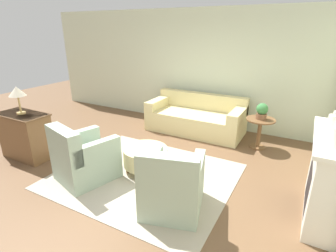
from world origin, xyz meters
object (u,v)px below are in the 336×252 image
Objects in this scene: potted_plant_on_side_table at (262,111)px; dresser at (26,135)px; couch at (196,118)px; ottoman_table at (146,156)px; armchair_right at (172,186)px; table_lamp at (17,92)px; armchair_left at (83,159)px; vase_mantel_near at (335,120)px; side_table at (260,128)px.

dresser is at bearing -146.19° from potted_plant_on_side_table.
dresser is (-2.29, -2.79, 0.13)m from couch.
ottoman_table is 2.34× the size of potted_plant_on_side_table.
armchair_right is at bearing -38.23° from ottoman_table.
dresser reaches higher than ottoman_table.
table_lamp is at bearing 178.60° from armchair_right.
armchair_right is 3.17m from dresser.
ottoman_table is at bearing 43.70° from armchair_left.
dresser reaches higher than couch.
potted_plant_on_side_table is 0.64× the size of table_lamp.
vase_mantel_near is (2.63, 0.55, 0.93)m from ottoman_table.
side_table is at bearing 76.52° from armchair_right.
table_lamp reaches higher than armchair_right.
armchair_left reaches higher than dresser.
armchair_left is 1.00× the size of armchair_right.
side_table is 1.95× the size of potted_plant_on_side_table.
couch is 1.60m from potted_plant_on_side_table.
table_lamp is at bearing 177.13° from armchair_left.
potted_plant_on_side_table reaches higher than dresser.
potted_plant_on_side_table reaches higher than ottoman_table.
dresser is 4.59m from potted_plant_on_side_table.
potted_plant_on_side_table reaches higher than couch.
table_lamp is (-3.17, 0.08, 0.90)m from armchair_right.
armchair_left reaches higher than potted_plant_on_side_table.
dresser is at bearing -146.19° from side_table.
dresser is at bearing -129.38° from couch.
armchair_right is at bearing -1.40° from dresser.
dresser is at bearing -166.63° from vase_mantel_near.
ottoman_table is 1.50× the size of table_lamp.
armchair_right is at bearing -1.40° from table_lamp.
table_lamp is at bearing -164.78° from ottoman_table.
couch reaches higher than side_table.
ottoman_table is at bearing 141.77° from armchair_right.
potted_plant_on_side_table is at bearing 51.75° from ottoman_table.
ottoman_table is 2.50m from potted_plant_on_side_table.
couch is 3.74m from table_lamp.
dresser is 1.96× the size of table_lamp.
vase_mantel_near is at bearing 13.37° from table_lamp.
side_table is 3.07× the size of vase_mantel_near.
table_lamp is (-2.28, -0.62, 0.99)m from ottoman_table.
table_lamp reaches higher than dresser.
side_table is 0.64× the size of dresser.
armchair_left is at bearing -104.47° from couch.
vase_mantel_near is (1.74, 1.25, 0.84)m from armchair_right.
dresser is 4.83× the size of vase_mantel_near.
ottoman_table is at bearing -128.25° from potted_plant_on_side_table.
couch is 4.44× the size of table_lamp.
potted_plant_on_side_table is (2.25, 2.62, 0.43)m from armchair_left.
vase_mantel_near is (1.12, -1.38, 0.77)m from side_table.
armchair_right is 2.30m from vase_mantel_near.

